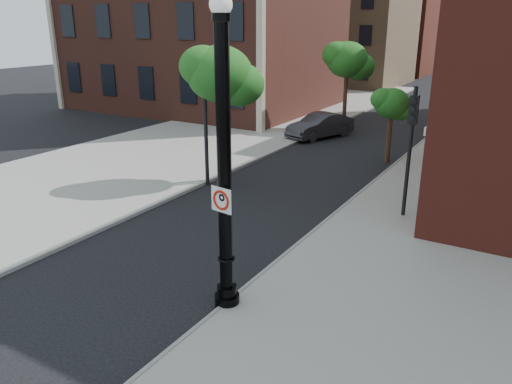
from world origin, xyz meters
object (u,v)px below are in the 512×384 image
Objects in this scene: lamppost at (224,177)px; traffic_signal_left at (204,97)px; no_parking_sign at (221,200)px; parked_car at (320,126)px; traffic_signal_right at (411,132)px.

lamppost reaches higher than traffic_signal_left.
no_parking_sign is 19.16m from parked_car.
traffic_signal_right is at bearing 83.61° from no_parking_sign.
lamppost reaches higher than parked_car.
lamppost is 1.56× the size of traffic_signal_right.
lamppost is at bearing -110.53° from traffic_signal_right.
traffic_signal_left is (-0.43, -10.65, 2.96)m from parked_car.
no_parking_sign is 8.35m from traffic_signal_right.
traffic_signal_left is 8.12m from traffic_signal_right.
parked_car is (-5.57, 18.21, -2.11)m from no_parking_sign.
no_parking_sign is at bearing -58.15° from traffic_signal_left.
traffic_signal_left is (-5.99, 7.56, 0.85)m from no_parking_sign.
no_parking_sign is (0.03, -0.18, -0.47)m from lamppost.
no_parking_sign is at bearing -81.40° from lamppost.
traffic_signal_left is 1.19× the size of traffic_signal_right.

